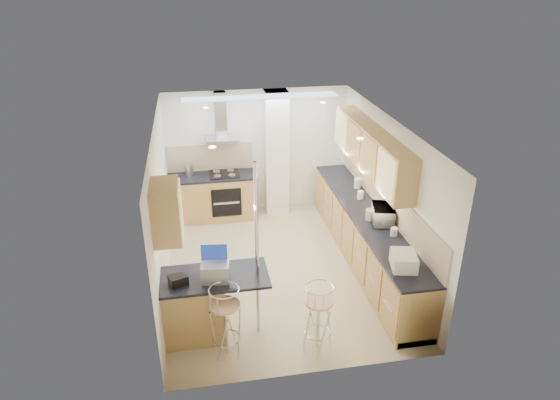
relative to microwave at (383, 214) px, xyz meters
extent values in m
plane|color=tan|center=(-1.63, 0.36, -1.06)|extent=(4.80, 4.80, 0.00)
cube|color=white|center=(-1.63, 2.76, 0.19)|extent=(3.60, 0.04, 2.50)
cube|color=white|center=(-1.63, -2.04, 0.19)|extent=(3.60, 0.04, 2.50)
cube|color=white|center=(-3.43, 0.36, 0.19)|extent=(0.04, 4.80, 2.50)
cube|color=white|center=(0.17, 0.36, 0.19)|extent=(0.04, 4.80, 2.50)
cube|color=white|center=(-1.63, 0.36, 1.44)|extent=(3.60, 4.80, 0.02)
cube|color=#B58948|center=(0.00, 0.76, 0.82)|extent=(0.34, 3.00, 0.72)
cube|color=#B58948|center=(-3.26, -0.99, 0.82)|extent=(0.34, 0.62, 0.72)
cube|color=beige|center=(0.16, 0.36, 0.12)|extent=(0.03, 4.40, 0.56)
cube|color=beige|center=(-2.58, 2.74, 0.12)|extent=(1.70, 0.03, 0.56)
cube|color=white|center=(-1.28, 2.56, 0.19)|extent=(0.45, 0.40, 2.50)
cube|color=#BBBEC1|center=(-2.33, 2.51, 0.56)|extent=(0.62, 0.48, 0.08)
cube|color=#BBBEC1|center=(-2.33, 2.65, 1.00)|extent=(0.22, 0.20, 0.88)
cylinder|color=silver|center=(-2.16, -1.09, 0.19)|extent=(0.05, 0.05, 2.50)
cube|color=black|center=(-2.33, 2.15, -0.61)|extent=(0.58, 0.02, 0.58)
cube|color=black|center=(-2.33, 2.46, -0.13)|extent=(0.58, 0.50, 0.02)
cube|color=tan|center=(-1.63, 2.16, 1.43)|extent=(2.80, 0.35, 0.02)
cube|color=#B58948|center=(-0.13, 0.36, -0.62)|extent=(0.60, 4.40, 0.88)
cube|color=black|center=(-0.13, 0.36, -0.16)|extent=(0.63, 4.40, 0.04)
cube|color=#B58948|center=(-2.58, 2.46, -0.62)|extent=(1.70, 0.60, 0.88)
cube|color=black|center=(-2.58, 2.46, -0.16)|extent=(1.70, 0.63, 0.04)
cube|color=#B58948|center=(-2.75, -1.09, -0.61)|extent=(1.35, 0.62, 0.90)
cube|color=black|center=(-2.75, -1.09, -0.14)|extent=(1.47, 0.72, 0.04)
imported|color=white|center=(0.00, 0.00, 0.00)|extent=(0.45, 0.56, 0.27)
cube|color=#929599|center=(-2.71, -1.18, 0.01)|extent=(0.38, 0.31, 0.25)
cube|color=black|center=(-3.18, -1.19, -0.06)|extent=(0.27, 0.23, 0.12)
cylinder|color=silver|center=(0.03, 1.38, -0.05)|extent=(0.15, 0.15, 0.18)
cylinder|color=silver|center=(-0.07, 0.91, -0.07)|extent=(0.14, 0.14, 0.14)
cylinder|color=#B0AA8C|center=(-0.18, 0.12, -0.05)|extent=(0.17, 0.17, 0.18)
cylinder|color=white|center=(0.01, -0.44, -0.08)|extent=(0.13, 0.13, 0.12)
cube|color=silver|center=(-0.20, -1.30, -0.03)|extent=(0.40, 0.46, 0.21)
cylinder|color=#BBBEC1|center=(-3.00, 2.55, -0.03)|extent=(0.16, 0.16, 0.22)
camera|label=1|loc=(-2.84, -6.63, 3.55)|focal=32.00mm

